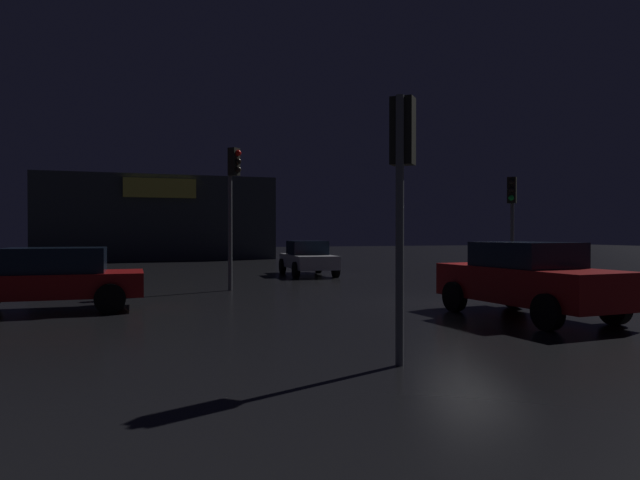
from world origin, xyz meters
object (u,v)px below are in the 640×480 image
Objects in this scene: store_building at (155,219)px; traffic_signal_cross_right at (402,163)px; traffic_signal_cross_left at (233,188)px; car_near at (308,258)px; car_far at (528,279)px; traffic_signal_opposite at (512,206)px; car_crossing at (49,278)px.

traffic_signal_cross_right is at bearing -88.28° from store_building.
car_near is at bearing 52.53° from traffic_signal_cross_left.
traffic_signal_cross_right reaches higher than car_far.
store_building is 3.43× the size of car_far.
traffic_signal_cross_left is 11.12m from traffic_signal_cross_right.
car_near is (-6.17, 5.76, -2.10)m from traffic_signal_opposite.
traffic_signal_cross_left reaches higher than traffic_signal_opposite.
store_building is at bearing 99.72° from car_far.
car_far reaches higher than car_near.
traffic_signal_opposite is 0.87× the size of traffic_signal_cross_left.
traffic_signal_cross_right is (0.30, -11.11, -0.45)m from traffic_signal_cross_left.
car_far is at bearing -87.42° from car_near.
car_crossing is (-9.93, 4.52, -0.06)m from car_far.
car_crossing is at bearing -167.84° from traffic_signal_opposite.
store_building reaches higher than traffic_signal_cross_left.
store_building reaches higher than car_crossing.
store_building reaches higher than car_near.
car_far is (5.75, -33.55, -1.98)m from store_building.
car_near is 13.64m from car_far.
traffic_signal_opposite is 0.89× the size of car_near.
traffic_signal_cross_left is 1.02× the size of car_near.
store_building is 36.70m from traffic_signal_cross_right.
car_near is (4.33, 5.64, -2.53)m from traffic_signal_cross_left.
car_far is 10.91m from car_crossing.
traffic_signal_cross_left is at bearing -127.47° from car_near.
store_building is 20.68m from car_near.
traffic_signal_cross_left is 6.56m from car_crossing.
traffic_signal_opposite is at bearing -66.25° from store_building.
traffic_signal_opposite is at bearing 54.76° from car_far.
car_far is (4.94, -7.98, -2.43)m from traffic_signal_cross_left.
car_near is 13.02m from car_crossing.
car_near is at bearing 44.33° from car_crossing.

